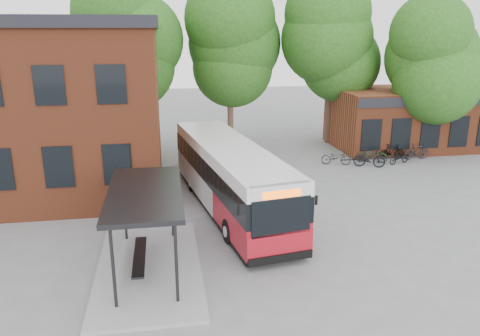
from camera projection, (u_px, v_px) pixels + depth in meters
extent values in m
plane|color=slate|center=(270.00, 246.00, 17.82)|extent=(100.00, 100.00, 0.00)
imported|color=#26262C|center=(336.00, 157.00, 28.42)|extent=(1.88, 1.09, 0.93)
imported|color=black|center=(369.00, 158.00, 27.89)|extent=(1.92, 1.18, 1.12)
imported|color=#10351D|center=(373.00, 155.00, 28.95)|extent=(1.87, 1.28, 0.93)
imported|color=black|center=(392.00, 152.00, 29.62)|extent=(1.65, 0.56, 0.98)
imported|color=black|center=(399.00, 157.00, 28.62)|extent=(1.75, 1.14, 0.87)
imported|color=black|center=(417.00, 151.00, 29.57)|extent=(1.73, 0.51, 1.03)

